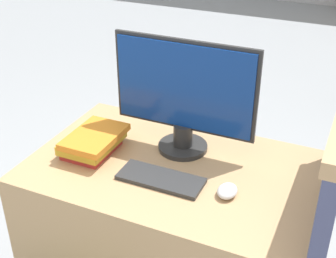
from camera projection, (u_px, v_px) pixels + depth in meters
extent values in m
cube|color=tan|center=(173.00, 240.00, 2.00)|extent=(1.12, 0.72, 0.76)
cube|color=#474C70|center=(319.00, 252.00, 1.71)|extent=(0.05, 0.71, 1.09)
cylinder|color=#282828|center=(183.00, 147.00, 1.92)|extent=(0.20, 0.20, 0.02)
cylinder|color=#282828|center=(183.00, 135.00, 1.90)|extent=(0.08, 0.08, 0.09)
cube|color=#282828|center=(184.00, 86.00, 1.80)|extent=(0.58, 0.01, 0.37)
cube|color=navy|center=(184.00, 86.00, 1.79)|extent=(0.55, 0.02, 0.34)
cube|color=#2D2D2D|center=(161.00, 179.00, 1.73)|extent=(0.32, 0.13, 0.02)
ellipsoid|color=silver|center=(227.00, 191.00, 1.64)|extent=(0.07, 0.09, 0.04)
cube|color=#B72D28|center=(92.00, 149.00, 1.90)|extent=(0.17, 0.21, 0.02)
cube|color=gold|center=(92.00, 142.00, 1.90)|extent=(0.19, 0.25, 0.04)
cube|color=orange|center=(95.00, 137.00, 1.87)|extent=(0.18, 0.27, 0.03)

